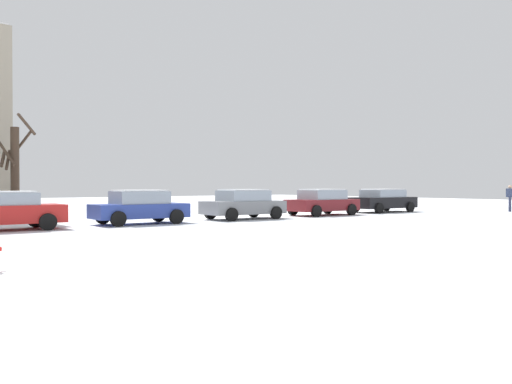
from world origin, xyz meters
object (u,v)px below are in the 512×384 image
Objects in this scene: parked_car_red at (1,210)px; parked_car_black at (383,200)px; parked_car_maroon at (322,202)px; parked_car_gray at (243,204)px; pedestrian_crossing at (510,196)px; parked_car_blue at (140,207)px.

parked_car_black is (22.08, -0.00, -0.00)m from parked_car_red.
parked_car_gray is at bearing 179.88° from parked_car_maroon.
pedestrian_crossing is at bearing -32.58° from parked_car_black.
pedestrian_crossing is (23.67, -4.51, 0.25)m from parked_car_blue.
parked_car_red is at bearing 179.47° from parked_car_maroon.
parked_car_red is 0.95× the size of parked_car_black.
parked_car_red reaches higher than parked_car_black.
parked_car_gray is at bearing -0.74° from parked_car_red.
parked_car_blue reaches higher than parked_car_black.
parked_car_blue is 16.56m from parked_car_black.
parked_car_blue is at bearing 178.83° from parked_car_gray.
parked_car_gray is 0.98× the size of parked_car_maroon.
pedestrian_crossing is (7.11, -4.54, 0.25)m from parked_car_black.
parked_car_gray is 2.42× the size of pedestrian_crossing.
parked_car_blue is at bearing -0.31° from parked_car_red.
parked_car_blue is at bearing -179.90° from parked_car_black.
parked_car_black is at bearing 147.42° from pedestrian_crossing.
parked_car_gray reaches higher than parked_car_maroon.
parked_car_black is at bearing -0.00° from parked_car_red.
parked_car_blue is 0.89× the size of parked_car_black.
parked_car_gray reaches higher than parked_car_blue.
parked_car_black is (5.52, 0.15, 0.00)m from parked_car_maroon.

